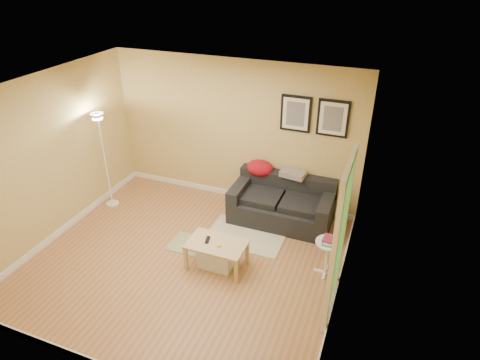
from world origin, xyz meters
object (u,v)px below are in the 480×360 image
at_px(sofa, 282,202).
at_px(coffee_table, 217,255).
at_px(side_table, 327,258).
at_px(book_stack, 329,240).
at_px(floor_lamp, 106,164).
at_px(storage_bin, 217,256).

bearing_deg(sofa, coffee_table, -110.06).
bearing_deg(coffee_table, side_table, 24.67).
relative_size(side_table, book_stack, 2.41).
bearing_deg(side_table, floor_lamp, 173.71).
relative_size(storage_bin, side_table, 0.93).
bearing_deg(sofa, side_table, -47.61).
relative_size(coffee_table, floor_lamp, 0.48).
bearing_deg(storage_bin, book_stack, 14.24).
relative_size(storage_bin, floor_lamp, 0.29).
distance_m(storage_bin, book_stack, 1.65).
xyz_separation_m(sofa, book_stack, (0.98, -1.07, 0.22)).
bearing_deg(coffee_table, book_stack, 24.40).
distance_m(side_table, book_stack, 0.32).
distance_m(storage_bin, floor_lamp, 2.71).
bearing_deg(coffee_table, floor_lamp, 169.84).
xyz_separation_m(sofa, side_table, (0.97, -1.07, -0.09)).
xyz_separation_m(coffee_table, side_table, (1.52, 0.43, 0.07)).
height_order(book_stack, floor_lamp, floor_lamp).
bearing_deg(sofa, storage_bin, -110.96).
height_order(storage_bin, side_table, side_table).
distance_m(sofa, floor_lamp, 3.14).
bearing_deg(side_table, storage_bin, -165.50).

